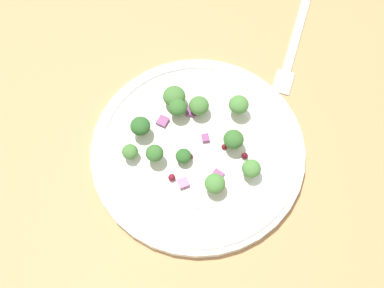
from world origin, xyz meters
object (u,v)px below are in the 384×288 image
Objects in this scene: plate at (192,150)px; broccoli_floret_1 at (232,140)px; broccoli_floret_0 at (128,152)px; fork at (292,45)px; broccoli_floret_2 at (172,97)px.

broccoli_floret_1 is (-0.45, 4.82, 2.45)cm from plate.
fork is (-18.06, 21.37, -2.34)cm from broccoli_floret_0.
broccoli_floret_2 is (-7.68, 5.11, 0.43)cm from broccoli_floret_0.
fork is at bearing 141.14° from plate.
broccoli_floret_0 is 0.11× the size of fork.
broccoli_floret_0 is 0.69× the size of broccoli_floret_2.
broccoli_floret_0 reaches higher than plate.
broccoli_floret_1 is at bearing -28.09° from fork.
broccoli_floret_2 is (-6.01, -7.51, -0.28)cm from broccoli_floret_1.
plate is 13.32× the size of broccoli_floret_0.
broccoli_floret_1 is 0.14× the size of fork.
broccoli_floret_0 is at bearing -82.48° from broccoli_floret_1.
broccoli_floret_1 reaches higher than plate.
fork is (-16.84, 13.57, -0.61)cm from plate.
broccoli_floret_1 is at bearing 97.52° from broccoli_floret_0.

